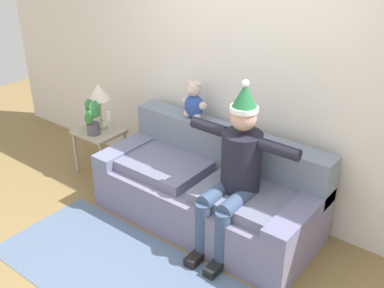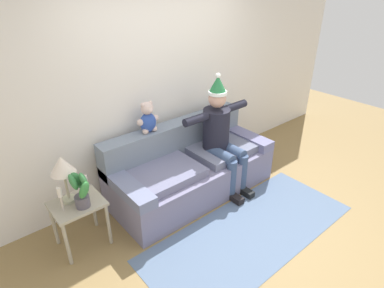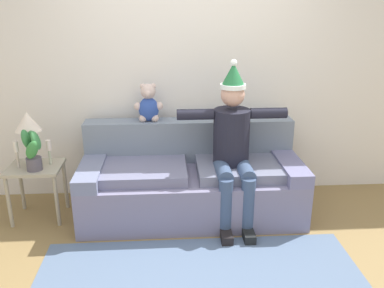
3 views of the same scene
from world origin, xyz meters
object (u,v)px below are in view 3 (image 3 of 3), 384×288
object	(u,v)px
table_lamp	(28,124)
potted_plant	(33,150)
candle_tall	(16,151)
couch	(191,180)
side_table	(36,175)
teddy_bear	(149,104)
candle_short	(49,149)
person_seated	(233,143)

from	to	relation	value
table_lamp	potted_plant	size ratio (longest dim) A/B	1.29
table_lamp	candle_tall	xyz separation A→B (m)	(-0.10, -0.10, -0.23)
couch	potted_plant	xyz separation A→B (m)	(-1.45, -0.12, 0.40)
table_lamp	side_table	bearing A→B (deg)	-65.56
table_lamp	teddy_bear	bearing A→B (deg)	11.48
candle_short	candle_tall	bearing A→B (deg)	-167.77
side_table	candle_short	distance (m)	0.29
couch	teddy_bear	distance (m)	0.86
person_seated	table_lamp	world-z (taller)	person_seated
table_lamp	candle_tall	size ratio (longest dim) A/B	1.98
candle_tall	side_table	bearing A→B (deg)	8.22
teddy_bear	side_table	xyz separation A→B (m)	(-1.08, -0.31, -0.60)
candle_tall	candle_short	bearing A→B (deg)	12.23
couch	person_seated	bearing A→B (deg)	-24.27
person_seated	candle_tall	bearing A→B (deg)	176.57
potted_plant	candle_short	size ratio (longest dim) A/B	1.63
teddy_bear	side_table	bearing A→B (deg)	-163.95
teddy_bear	candle_short	distance (m)	1.04
couch	side_table	size ratio (longest dim) A/B	3.93
person_seated	potted_plant	world-z (taller)	person_seated
candle_tall	candle_short	world-z (taller)	candle_tall
couch	teddy_bear	xyz separation A→B (m)	(-0.40, 0.28, 0.71)
teddy_bear	side_table	distance (m)	1.27
person_seated	candle_tall	distance (m)	2.00
side_table	potted_plant	size ratio (longest dim) A/B	1.37
candle_tall	teddy_bear	bearing A→B (deg)	15.18
side_table	candle_tall	xyz separation A→B (m)	(-0.14, -0.02, 0.26)
couch	candle_short	world-z (taller)	couch
table_lamp	candle_short	size ratio (longest dim) A/B	2.09
teddy_bear	person_seated	bearing A→B (deg)	-29.97
table_lamp	candle_short	xyz separation A→B (m)	(0.18, -0.04, -0.23)
couch	candle_short	xyz separation A→B (m)	(-1.34, 0.01, 0.36)
table_lamp	candle_short	distance (m)	0.30
candle_tall	table_lamp	bearing A→B (deg)	45.85
table_lamp	couch	bearing A→B (deg)	-2.02
side_table	candle_short	size ratio (longest dim) A/B	2.22
person_seated	teddy_bear	distance (m)	0.94
side_table	table_lamp	distance (m)	0.49
candle_tall	person_seated	bearing A→B (deg)	-3.43
side_table	potted_plant	world-z (taller)	potted_plant
table_lamp	candle_tall	distance (m)	0.27
person_seated	teddy_bear	size ratio (longest dim) A/B	3.98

